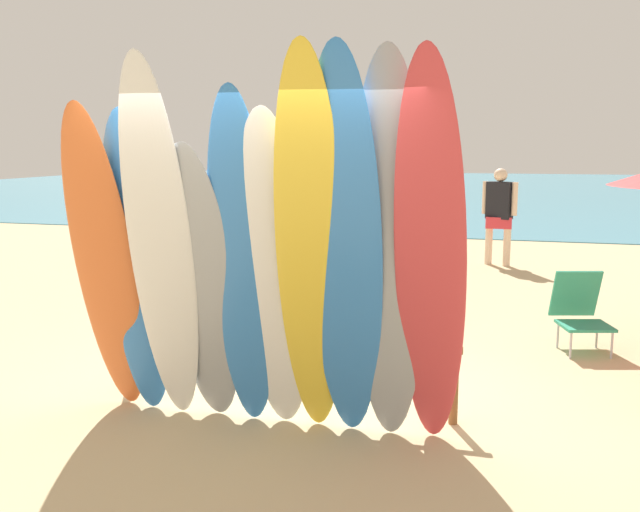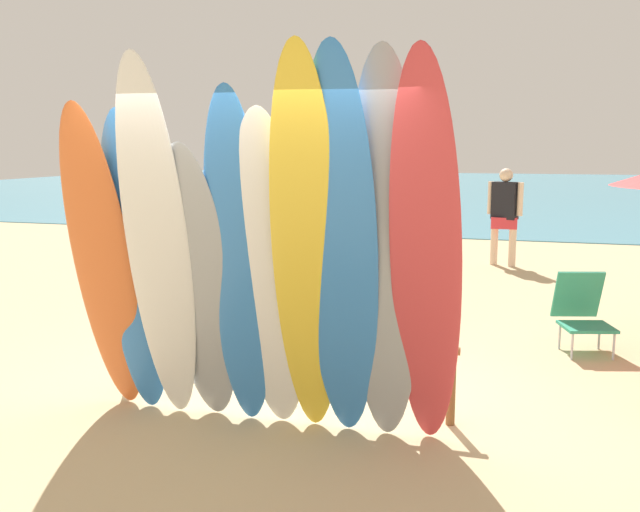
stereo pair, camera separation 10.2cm
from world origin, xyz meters
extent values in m
plane|color=tan|center=(0.00, 14.00, 0.00)|extent=(60.00, 60.00, 0.00)
cube|color=teal|center=(0.00, 30.97, 0.01)|extent=(60.00, 40.00, 0.02)
cylinder|color=brown|center=(-1.42, 0.00, 0.30)|extent=(0.07, 0.07, 0.59)
cylinder|color=brown|center=(1.42, 0.00, 0.30)|extent=(0.07, 0.07, 0.59)
cylinder|color=brown|center=(0.00, 0.00, 0.59)|extent=(2.96, 0.06, 0.06)
ellipsoid|color=orange|center=(-1.25, -0.54, 1.24)|extent=(0.56, 0.65, 2.48)
ellipsoid|color=#337AD1|center=(-0.99, -0.50, 1.22)|extent=(0.53, 0.51, 2.43)
ellipsoid|color=white|center=(-0.71, -0.63, 1.40)|extent=(0.54, 0.71, 2.80)
ellipsoid|color=#999EA3|center=(-0.44, -0.52, 1.09)|extent=(0.61, 0.58, 2.19)
ellipsoid|color=#337AD1|center=(-0.10, -0.55, 1.29)|extent=(0.52, 0.60, 2.57)
ellipsoid|color=white|center=(0.14, -0.53, 1.21)|extent=(0.55, 0.57, 2.42)
ellipsoid|color=yellow|center=(0.44, -0.62, 1.41)|extent=(0.57, 0.79, 2.83)
ellipsoid|color=#337AD1|center=(0.68, -0.60, 1.41)|extent=(0.54, 0.68, 2.82)
ellipsoid|color=#999EA3|center=(0.98, -0.54, 1.40)|extent=(0.54, 0.56, 2.80)
ellipsoid|color=#D13D42|center=(1.27, -0.60, 1.39)|extent=(0.54, 0.76, 2.77)
cylinder|color=beige|center=(1.49, 7.60, 0.42)|extent=(0.13, 0.13, 0.85)
cylinder|color=beige|center=(1.81, 7.46, 0.42)|extent=(0.13, 0.13, 0.85)
cube|color=#DB333D|center=(1.65, 7.53, 0.78)|extent=(0.46, 0.28, 0.20)
cube|color=black|center=(1.65, 7.53, 1.18)|extent=(0.49, 0.38, 0.67)
sphere|color=beige|center=(1.65, 7.53, 1.64)|extent=(0.24, 0.24, 0.24)
cylinder|color=beige|center=(1.39, 7.64, 1.22)|extent=(0.10, 0.10, 0.59)
cylinder|color=beige|center=(1.91, 7.42, 1.22)|extent=(0.10, 0.10, 0.59)
cylinder|color=brown|center=(0.53, 2.59, 0.41)|extent=(0.13, 0.13, 0.82)
cylinder|color=brown|center=(0.43, 2.26, 0.41)|extent=(0.13, 0.13, 0.82)
cube|color=#33A36B|center=(0.48, 2.43, 0.76)|extent=(0.44, 0.27, 0.20)
cube|color=#33A36B|center=(0.48, 2.43, 1.15)|extent=(0.34, 0.47, 0.65)
sphere|color=brown|center=(0.48, 2.43, 1.59)|extent=(0.23, 0.23, 0.23)
cylinder|color=brown|center=(0.56, 2.69, 1.18)|extent=(0.10, 0.10, 0.57)
cylinder|color=brown|center=(0.40, 2.17, 1.18)|extent=(0.10, 0.10, 0.57)
cylinder|color=#B7B7BC|center=(2.45, 1.99, 0.14)|extent=(0.02, 0.02, 0.28)
cylinder|color=#B7B7BC|center=(2.85, 2.10, 0.14)|extent=(0.02, 0.02, 0.28)
cylinder|color=#B7B7BC|center=(2.35, 2.35, 0.14)|extent=(0.02, 0.02, 0.28)
cylinder|color=#B7B7BC|center=(2.75, 2.46, 0.14)|extent=(0.02, 0.02, 0.28)
cube|color=#2D9370|center=(2.60, 2.23, 0.30)|extent=(0.60, 0.57, 0.03)
cube|color=#2D9370|center=(2.52, 2.53, 0.57)|extent=(0.54, 0.33, 0.53)
camera|label=1|loc=(1.74, -5.15, 2.14)|focal=38.29mm
camera|label=2|loc=(1.84, -5.12, 2.14)|focal=38.29mm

